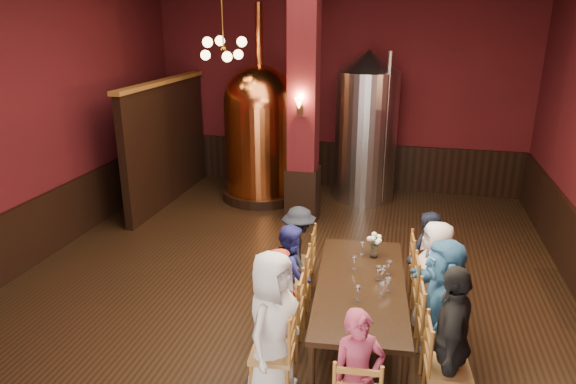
% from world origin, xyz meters
% --- Properties ---
extents(room, '(10.00, 10.02, 4.50)m').
position_xyz_m(room, '(0.00, 0.00, 2.25)').
color(room, black).
rests_on(room, ground).
extents(wainscot_back, '(7.90, 0.08, 1.00)m').
position_xyz_m(wainscot_back, '(0.00, 4.96, 0.50)').
color(wainscot_back, black).
rests_on(wainscot_back, ground).
extents(wainscot_left, '(0.08, 9.90, 1.00)m').
position_xyz_m(wainscot_left, '(-3.96, 0.00, 0.50)').
color(wainscot_left, black).
rests_on(wainscot_left, ground).
extents(column, '(0.58, 0.58, 4.50)m').
position_xyz_m(column, '(-0.30, 2.80, 2.25)').
color(column, '#4A0F14').
rests_on(column, ground).
extents(partition, '(0.22, 3.50, 2.40)m').
position_xyz_m(partition, '(-3.20, 3.20, 1.20)').
color(partition, black).
rests_on(partition, ground).
extents(pendant_cluster, '(0.90, 0.90, 1.70)m').
position_xyz_m(pendant_cluster, '(-1.80, 2.90, 3.10)').
color(pendant_cluster, '#A57226').
rests_on(pendant_cluster, room).
extents(sconce_column, '(0.20, 0.20, 0.36)m').
position_xyz_m(sconce_column, '(-0.30, 2.50, 2.20)').
color(sconce_column, black).
rests_on(sconce_column, column).
extents(dining_table, '(1.19, 2.47, 0.75)m').
position_xyz_m(dining_table, '(1.14, -0.85, 0.69)').
color(dining_table, black).
rests_on(dining_table, ground).
extents(chair_0, '(0.50, 0.50, 0.92)m').
position_xyz_m(chair_0, '(0.37, -1.91, 0.46)').
color(chair_0, brown).
rests_on(chair_0, ground).
extents(person_0, '(0.65, 0.85, 1.54)m').
position_xyz_m(person_0, '(0.37, -1.91, 0.77)').
color(person_0, silver).
rests_on(person_0, ground).
extents(chair_1, '(0.50, 0.50, 0.92)m').
position_xyz_m(chair_1, '(0.32, -1.25, 0.46)').
color(chair_1, brown).
rests_on(chair_1, ground).
extents(person_1, '(0.39, 0.52, 1.28)m').
position_xyz_m(person_1, '(0.32, -1.25, 0.64)').
color(person_1, maroon).
rests_on(person_1, ground).
extents(chair_2, '(0.50, 0.50, 0.92)m').
position_xyz_m(chair_2, '(0.27, -0.59, 0.46)').
color(chair_2, brown).
rests_on(chair_2, ground).
extents(person_2, '(0.44, 0.67, 1.28)m').
position_xyz_m(person_2, '(0.27, -0.59, 0.64)').
color(person_2, navy).
rests_on(person_2, ground).
extents(chair_3, '(0.50, 0.50, 0.92)m').
position_xyz_m(chair_3, '(0.21, 0.08, 0.46)').
color(chair_3, brown).
rests_on(chair_3, ground).
extents(person_3, '(0.71, 0.92, 1.26)m').
position_xyz_m(person_3, '(0.21, 0.08, 0.63)').
color(person_3, black).
rests_on(person_3, ground).
extents(chair_4, '(0.50, 0.50, 0.92)m').
position_xyz_m(chair_4, '(2.07, -1.77, 0.46)').
color(chair_4, brown).
rests_on(chair_4, ground).
extents(person_4, '(0.50, 0.95, 1.54)m').
position_xyz_m(person_4, '(2.07, -1.77, 0.77)').
color(person_4, black).
rests_on(person_4, ground).
extents(chair_5, '(0.50, 0.50, 0.92)m').
position_xyz_m(chair_5, '(2.01, -1.11, 0.46)').
color(chair_5, brown).
rests_on(chair_5, ground).
extents(person_5, '(0.69, 1.45, 1.50)m').
position_xyz_m(person_5, '(2.01, -1.11, 0.75)').
color(person_5, teal).
rests_on(person_5, ground).
extents(chair_6, '(0.50, 0.50, 0.92)m').
position_xyz_m(chair_6, '(1.96, -0.45, 0.46)').
color(chair_6, brown).
rests_on(chair_6, ground).
extents(person_6, '(0.58, 0.77, 1.42)m').
position_xyz_m(person_6, '(1.96, -0.45, 0.71)').
color(person_6, beige).
rests_on(person_6, ground).
extents(chair_7, '(0.50, 0.50, 0.92)m').
position_xyz_m(chair_7, '(1.90, 0.22, 0.46)').
color(chair_7, brown).
rests_on(chair_7, ground).
extents(person_7, '(0.51, 0.69, 1.27)m').
position_xyz_m(person_7, '(1.90, 0.22, 0.63)').
color(person_7, black).
rests_on(person_7, ground).
extents(person_8, '(0.57, 0.49, 1.33)m').
position_xyz_m(person_8, '(1.27, -2.39, 0.66)').
color(person_8, '#96324D').
rests_on(person_8, ground).
extents(copper_kettle, '(1.80, 1.80, 3.90)m').
position_xyz_m(copper_kettle, '(-1.39, 3.79, 1.42)').
color(copper_kettle, black).
rests_on(copper_kettle, ground).
extents(steel_vessel, '(1.46, 1.46, 3.04)m').
position_xyz_m(steel_vessel, '(0.70, 4.28, 1.52)').
color(steel_vessel, '#B2B2B7').
rests_on(steel_vessel, ground).
extents(rose_vase, '(0.19, 0.19, 0.32)m').
position_xyz_m(rose_vase, '(1.23, -0.12, 0.96)').
color(rose_vase, white).
rests_on(rose_vase, dining_table).
extents(wine_glass_0, '(0.07, 0.07, 0.17)m').
position_xyz_m(wine_glass_0, '(1.43, -0.55, 0.83)').
color(wine_glass_0, white).
rests_on(wine_glass_0, dining_table).
extents(wine_glass_1, '(0.07, 0.07, 0.17)m').
position_xyz_m(wine_glass_1, '(1.39, -0.69, 0.83)').
color(wine_glass_1, white).
rests_on(wine_glass_1, dining_table).
extents(wine_glass_2, '(0.07, 0.07, 0.17)m').
position_xyz_m(wine_glass_2, '(1.02, -0.53, 0.83)').
color(wine_glass_2, white).
rests_on(wine_glass_2, dining_table).
extents(wine_glass_3, '(0.07, 0.07, 0.17)m').
position_xyz_m(wine_glass_3, '(1.39, -1.09, 0.83)').
color(wine_glass_3, white).
rests_on(wine_glass_3, dining_table).
extents(wine_glass_4, '(0.07, 0.07, 0.17)m').
position_xyz_m(wine_glass_4, '(1.14, -1.23, 0.83)').
color(wine_glass_4, white).
rests_on(wine_glass_4, dining_table).
extents(wine_glass_5, '(0.07, 0.07, 0.17)m').
position_xyz_m(wine_glass_5, '(1.32, -0.71, 0.83)').
color(wine_glass_5, white).
rests_on(wine_glass_5, dining_table).
extents(wine_glass_6, '(0.07, 0.07, 0.17)m').
position_xyz_m(wine_glass_6, '(1.08, -0.10, 0.83)').
color(wine_glass_6, white).
rests_on(wine_glass_6, dining_table).
extents(wine_glass_7, '(0.07, 0.07, 0.17)m').
position_xyz_m(wine_glass_7, '(1.45, -0.97, 0.83)').
color(wine_glass_7, white).
rests_on(wine_glass_7, dining_table).
extents(wine_glass_8, '(0.07, 0.07, 0.17)m').
position_xyz_m(wine_glass_8, '(1.36, -0.77, 0.83)').
color(wine_glass_8, white).
rests_on(wine_glass_8, dining_table).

